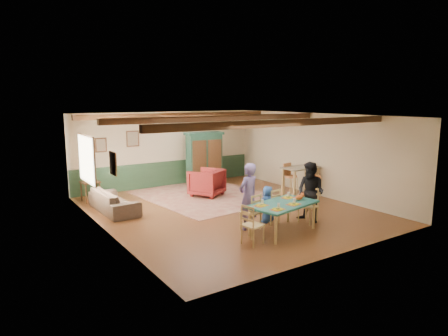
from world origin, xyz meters
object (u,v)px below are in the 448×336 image
table_lamp (90,172)px  person_child (268,204)px  person_woman (311,192)px  sofa (114,201)px  bar_stool_left (291,180)px  bar_stool_right (315,180)px  dining_table (283,218)px  armchair (207,183)px  dining_chair_far_right (270,206)px  armoire (204,159)px  counter_table (300,182)px  dining_chair_end_right (308,205)px  end_table (91,191)px  person_man (248,196)px  dining_chair_end_left (253,224)px  cat (299,197)px  dining_chair_far_left (250,212)px

table_lamp → person_child: bearing=-55.3°
person_woman → sofa: (-3.94, 3.76, -0.48)m
bar_stool_left → bar_stool_right: bearing=-35.8°
dining_table → armchair: armchair is taller
dining_chair_far_right → table_lamp: table_lamp is taller
armoire → counter_table: size_ratio=1.66×
person_woman → dining_chair_end_right: bearing=-90.0°
dining_chair_end_right → sofa: bearing=-146.5°
person_child → end_table: person_child is taller
end_table → table_lamp: table_lamp is taller
person_child → sofa: (-2.99, 3.18, -0.17)m
dining_chair_far_right → person_man: (-0.76, -0.08, 0.37)m
dining_table → dining_chair_end_left: bearing=-168.0°
person_man → bar_stool_right: bearing=-170.8°
counter_table → sofa: bearing=163.9°
armoire → bar_stool_left: 3.44m
cat → table_lamp: (-3.55, 5.48, 0.13)m
dining_chair_end_left → person_woman: 2.30m
armoire → dining_chair_far_right: bearing=-95.3°
dining_table → bar_stool_left: size_ratio=1.56×
dining_chair_far_right → person_woman: (0.93, -0.50, 0.33)m
end_table → person_woman: bearing=-51.4°
armoire → table_lamp: (-4.17, -0.11, -0.05)m
dining_chair_far_left → sofa: 4.10m
dining_table → bar_stool_left: 3.60m
dining_chair_end_right → person_woman: (0.09, 0.02, 0.33)m
dining_table → sofa: bearing=124.8°
dining_chair_far_right → bar_stool_left: size_ratio=0.82×
armoire → sofa: size_ratio=0.94×
table_lamp → bar_stool_left: table_lamp is taller
person_woman → table_lamp: person_woman is taller
person_child → armoire: armoire is taller
person_child → bar_stool_left: 2.90m
armoire → sofa: 4.29m
end_table → bar_stool_right: size_ratio=0.59×
dining_chair_end_left → cat: 1.65m
dining_chair_far_left → cat: bearing=139.2°
armoire → table_lamp: armoire is taller
dining_chair_far_right → bar_stool_right: bearing=-167.5°
counter_table → dining_chair_end_left: bearing=-146.5°
dining_chair_end_right → bar_stool_right: size_ratio=0.84×
dining_table → cat: bearing=1.7°
armoire → bar_stool_right: size_ratio=1.82×
dining_table → armoire: 5.76m
dining_chair_far_left → person_woman: person_woman is taller
dining_chair_far_left → armchair: bearing=-115.9°
bar_stool_left → dining_chair_far_left: bearing=-155.4°
bar_stool_left → bar_stool_right: bar_stool_left is taller
dining_chair_end_left → person_child: size_ratio=0.95×
dining_chair_end_right → cat: bearing=-80.5°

